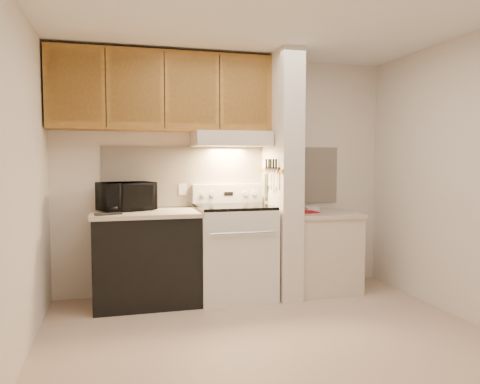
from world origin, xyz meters
name	(u,v)px	position (x,y,z in m)	size (l,w,h in m)	color
floor	(270,338)	(0.00, 0.00, 0.00)	(3.60, 3.60, 0.00)	#C4A78F
ceiling	(271,15)	(0.00, 0.00, 2.50)	(3.60, 3.60, 0.00)	white
wall_back	(226,175)	(0.00, 1.50, 1.25)	(3.60, 0.02, 2.50)	beige
wall_left	(18,184)	(-1.80, 0.00, 1.25)	(0.02, 3.00, 2.50)	beige
wall_right	(466,178)	(1.80, 0.00, 1.25)	(0.02, 3.00, 2.50)	beige
backsplash	(227,176)	(0.00, 1.49, 1.24)	(2.60, 0.02, 0.63)	beige
range_body	(234,253)	(0.00, 1.16, 0.46)	(0.76, 0.65, 0.92)	silver
oven_window	(242,255)	(0.00, 0.84, 0.50)	(0.50, 0.01, 0.30)	black
oven_handle	(243,233)	(0.00, 0.80, 0.72)	(0.02, 0.02, 0.65)	silver
cooktop	(234,207)	(0.00, 1.16, 0.94)	(0.74, 0.64, 0.03)	black
range_backguard	(228,193)	(0.00, 1.44, 1.05)	(0.76, 0.08, 0.20)	silver
range_display	(229,194)	(0.00, 1.40, 1.05)	(0.10, 0.01, 0.04)	black
range_knob_left_outer	(203,194)	(-0.28, 1.40, 1.05)	(0.05, 0.05, 0.02)	silver
range_knob_left_inner	(212,194)	(-0.18, 1.40, 1.05)	(0.05, 0.05, 0.02)	silver
range_knob_right_inner	(245,193)	(0.18, 1.40, 1.05)	(0.05, 0.05, 0.02)	silver
range_knob_right_outer	(254,193)	(0.28, 1.40, 1.05)	(0.05, 0.05, 0.02)	silver
dishwasher_front	(147,260)	(-0.88, 1.17, 0.43)	(1.00, 0.63, 0.87)	black
left_countertop	(146,214)	(-0.88, 1.17, 0.89)	(1.04, 0.67, 0.04)	beige
spoon_rest	(108,214)	(-1.23, 0.97, 0.92)	(0.24, 0.08, 0.02)	black
teal_jar	(150,204)	(-0.83, 1.39, 0.96)	(0.10, 0.10, 0.11)	#2A5C57
outlet	(183,189)	(-0.48, 1.48, 1.10)	(0.08, 0.01, 0.12)	beige
microwave	(126,196)	(-1.06, 1.31, 1.05)	(0.51, 0.34, 0.28)	black
partition_pillar	(282,175)	(0.51, 1.15, 1.25)	(0.22, 0.70, 2.50)	beige
pillar_trim	(271,171)	(0.39, 1.15, 1.30)	(0.01, 0.70, 0.04)	olive
knife_strip	(272,169)	(0.39, 1.10, 1.32)	(0.02, 0.42, 0.04)	black
knife_blade_a	(277,179)	(0.38, 0.93, 1.22)	(0.01, 0.04, 0.16)	silver
knife_handle_a	(276,164)	(0.38, 0.95, 1.37)	(0.02, 0.02, 0.10)	black
knife_blade_b	(274,180)	(0.38, 1.02, 1.21)	(0.01, 0.04, 0.18)	silver
knife_handle_b	(273,164)	(0.38, 1.03, 1.37)	(0.02, 0.02, 0.10)	black
knife_blade_c	(271,180)	(0.38, 1.09, 1.20)	(0.01, 0.04, 0.20)	silver
knife_handle_c	(271,164)	(0.38, 1.11, 1.37)	(0.02, 0.02, 0.10)	black
knife_blade_d	(269,178)	(0.38, 1.18, 1.22)	(0.01, 0.04, 0.16)	silver
knife_handle_d	(269,164)	(0.38, 1.17, 1.37)	(0.02, 0.02, 0.10)	black
knife_blade_e	(266,179)	(0.38, 1.25, 1.21)	(0.01, 0.04, 0.18)	silver
knife_handle_e	(266,164)	(0.38, 1.26, 1.37)	(0.02, 0.02, 0.10)	black
oven_mitt	(265,186)	(0.38, 1.32, 1.14)	(0.03, 0.11, 0.25)	slate
right_cab_base	(322,253)	(0.97, 1.15, 0.40)	(0.70, 0.60, 0.81)	beige
right_countertop	(322,214)	(0.97, 1.15, 0.83)	(0.74, 0.64, 0.04)	beige
red_folder	(303,211)	(0.79, 1.24, 0.86)	(0.24, 0.32, 0.01)	#B60B1C
white_box	(311,209)	(0.92, 1.33, 0.87)	(0.16, 0.11, 0.04)	white
range_hood	(231,139)	(0.00, 1.28, 1.62)	(0.78, 0.44, 0.15)	beige
hood_lip	(236,143)	(0.00, 1.07, 1.58)	(0.78, 0.04, 0.06)	beige
upper_cabinets	(163,92)	(-0.69, 1.32, 2.08)	(2.18, 0.33, 0.77)	olive
cab_door_a	(75,86)	(-1.51, 1.17, 2.08)	(0.46, 0.01, 0.63)	olive
cab_gap_a	(106,87)	(-1.23, 1.16, 2.08)	(0.01, 0.01, 0.73)	black
cab_door_b	(136,89)	(-0.96, 1.17, 2.08)	(0.46, 0.01, 0.63)	olive
cab_gap_b	(164,90)	(-0.69, 1.16, 2.08)	(0.01, 0.01, 0.73)	black
cab_door_c	(192,91)	(-0.42, 1.17, 2.08)	(0.46, 0.01, 0.63)	olive
cab_gap_c	(220,92)	(-0.14, 1.16, 2.08)	(0.01, 0.01, 0.73)	black
cab_door_d	(246,93)	(0.13, 1.17, 2.08)	(0.46, 0.01, 0.63)	olive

